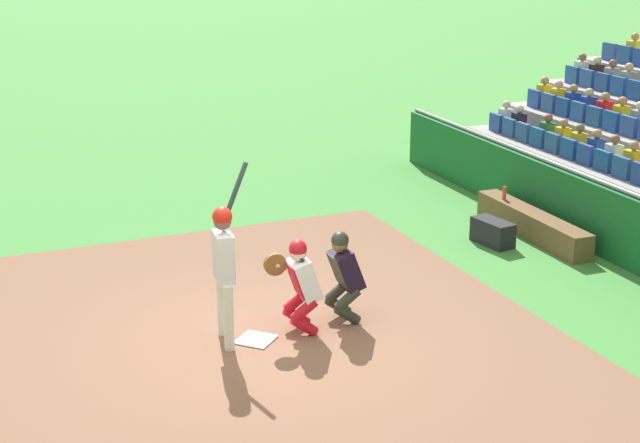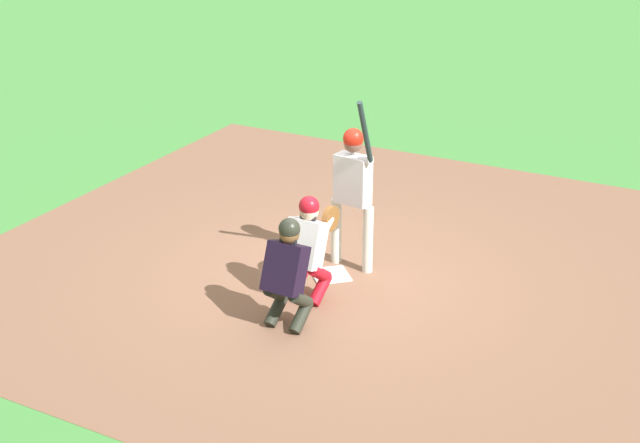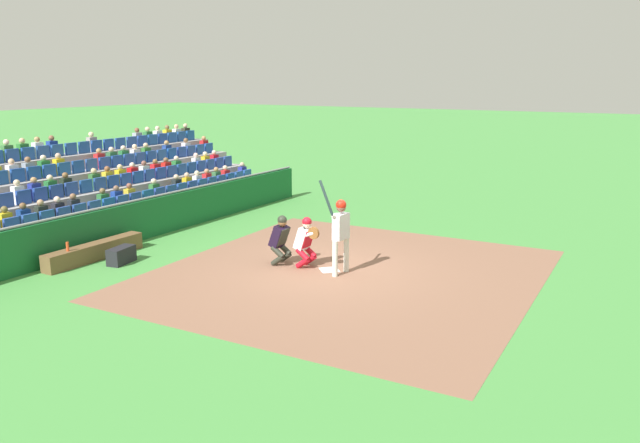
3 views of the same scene
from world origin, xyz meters
name	(u,v)px [view 2 (image 2 of 3)]	position (x,y,z in m)	size (l,w,h in m)	color
ground_plane	(331,276)	(0.00, 0.00, 0.00)	(160.00, 160.00, 0.00)	#448C40
infield_dirt_patch	(349,261)	(0.00, 0.50, 0.00)	(9.19, 8.65, 0.01)	brown
home_plate_marker	(331,275)	(0.00, 0.00, 0.02)	(0.44, 0.44, 0.02)	white
batter_at_plate	(353,182)	(0.11, 0.36, 1.15)	(0.62, 0.57, 2.31)	silver
catcher_crouching	(309,243)	(0.06, -0.64, 0.73)	(0.47, 0.72, 1.31)	red
home_plate_umpire	(287,269)	(0.18, -1.31, 0.71)	(0.46, 0.46, 1.30)	#2A2D23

